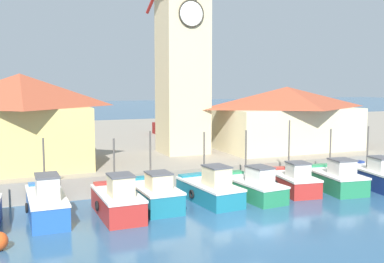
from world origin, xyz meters
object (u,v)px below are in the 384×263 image
fishing_boat_right_inner (292,181)px  warehouse_left (21,120)px  warehouse_right (286,117)px  fishing_boat_mid_left (154,194)px  fishing_boat_center (210,189)px  fishing_boat_left_outer (46,203)px  fishing_boat_mid_right (252,186)px  fishing_boat_far_right (373,175)px  fishing_boat_left_inner (118,201)px  clock_tower (182,49)px  fishing_boat_right_outer (335,179)px  port_crane_near (163,78)px

fishing_boat_right_inner → warehouse_left: 17.79m
fishing_boat_right_inner → warehouse_right: warehouse_right is taller
fishing_boat_right_inner → fishing_boat_mid_left: bearing=180.0°
warehouse_right → fishing_boat_center: bearing=-142.1°
fishing_boat_left_outer → fishing_boat_mid_right: 11.62m
fishing_boat_left_outer → fishing_boat_center: size_ratio=1.04×
fishing_boat_far_right → warehouse_left: size_ratio=0.60×
fishing_boat_center → fishing_boat_far_right: size_ratio=0.98×
fishing_boat_left_inner → clock_tower: (7.73, 10.65, 8.65)m
fishing_boat_center → clock_tower: clock_tower is taller
fishing_boat_right_outer → warehouse_left: size_ratio=0.55×
fishing_boat_mid_left → fishing_boat_mid_right: (5.99, -0.26, -0.05)m
fishing_boat_far_right → fishing_boat_left_inner: bearing=-179.8°
fishing_boat_right_inner → fishing_boat_right_outer: fishing_boat_right_inner is taller
fishing_boat_right_outer → port_crane_near: bearing=98.3°
fishing_boat_far_right → port_crane_near: bearing=105.1°
fishing_boat_center → fishing_boat_right_inner: bearing=0.6°
fishing_boat_left_outer → fishing_boat_far_right: fishing_boat_left_outer is taller
fishing_boat_left_outer → fishing_boat_center: 8.96m
fishing_boat_right_outer → warehouse_right: 9.84m
fishing_boat_left_outer → warehouse_left: bearing=95.9°
fishing_boat_left_inner → fishing_boat_mid_right: bearing=3.8°
fishing_boat_left_outer → warehouse_right: 21.75m
fishing_boat_left_inner → warehouse_right: 19.10m
fishing_boat_right_outer → fishing_boat_far_right: size_ratio=0.92×
fishing_boat_center → fishing_boat_right_inner: fishing_boat_right_inner is taller
fishing_boat_mid_right → warehouse_left: warehouse_left is taller
fishing_boat_center → port_crane_near: bearing=77.6°
fishing_boat_left_outer → clock_tower: size_ratio=0.31×
fishing_boat_left_outer → fishing_boat_mid_right: fishing_boat_left_outer is taller
fishing_boat_left_inner → warehouse_right: warehouse_right is taller
fishing_boat_center → fishing_boat_right_outer: bearing=-3.6°
fishing_boat_right_outer → clock_tower: (-6.32, 10.44, 8.70)m
warehouse_right → fishing_boat_left_outer: bearing=-157.2°
warehouse_left → fishing_boat_left_outer: bearing=-84.1°
fishing_boat_left_inner → clock_tower: bearing=54.0°
fishing_boat_mid_right → fishing_boat_right_outer: size_ratio=1.06×
warehouse_left → warehouse_right: bearing=1.2°
fishing_boat_center → warehouse_right: size_ratio=0.43×
fishing_boat_mid_right → fishing_boat_far_right: fishing_boat_mid_right is taller
fishing_boat_left_inner → fishing_boat_right_outer: 14.05m
clock_tower → warehouse_left: clock_tower is taller
fishing_boat_right_inner → warehouse_left: size_ratio=0.52×
fishing_boat_right_inner → fishing_boat_right_outer: (2.80, -0.59, 0.03)m
fishing_boat_right_inner → clock_tower: bearing=109.7°
clock_tower → port_crane_near: 13.64m
fishing_boat_left_outer → fishing_boat_left_inner: 3.52m
warehouse_right → fishing_boat_right_inner: bearing=-121.7°
fishing_boat_mid_left → fishing_boat_center: size_ratio=0.91×
fishing_boat_mid_left → fishing_boat_right_outer: bearing=-2.9°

